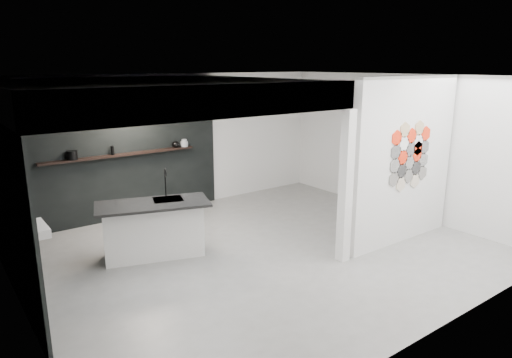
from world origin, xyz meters
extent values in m
cube|color=slate|center=(0.00, 0.00, -0.01)|extent=(7.00, 6.00, 0.01)
cube|color=silver|center=(2.23, -1.00, 1.40)|extent=(2.45, 0.15, 2.80)
cube|color=black|center=(-1.30, 2.97, 1.18)|extent=(4.40, 0.04, 2.35)
cube|color=black|center=(-3.47, 1.00, 1.18)|extent=(0.04, 4.00, 2.35)
cube|color=silver|center=(-1.30, 1.00, 2.55)|extent=(4.40, 4.00, 0.40)
cube|color=silver|center=(0.82, -1.00, 1.18)|extent=(0.16, 0.16, 2.35)
cube|color=silver|center=(-1.30, -0.92, 2.55)|extent=(4.40, 0.16, 0.40)
cube|color=silver|center=(-3.24, 0.80, 0.85)|extent=(0.40, 0.60, 0.12)
cube|color=black|center=(-1.20, 2.87, 1.30)|extent=(3.00, 0.15, 0.04)
cube|color=silver|center=(-1.47, 0.89, 0.43)|extent=(1.61, 0.99, 0.87)
cube|color=black|center=(-1.50, 0.81, 0.89)|extent=(1.86, 1.25, 0.04)
cube|color=black|center=(-1.22, 0.86, 0.90)|extent=(0.55, 0.50, 0.02)
cylinder|color=black|center=(-1.16, 1.05, 1.11)|extent=(0.03, 0.03, 0.40)
torus|color=black|center=(-1.18, 1.00, 1.31)|extent=(0.06, 0.14, 0.14)
cylinder|color=black|center=(-2.09, 2.87, 1.40)|extent=(0.25, 0.25, 0.16)
ellipsoid|color=black|center=(-0.05, 2.87, 1.39)|extent=(0.19, 0.19, 0.13)
cylinder|color=gray|center=(0.15, 2.87, 1.37)|extent=(0.15, 0.15, 0.11)
cylinder|color=gray|center=(0.15, 2.87, 1.40)|extent=(0.14, 0.14, 0.15)
cylinder|color=black|center=(-1.36, 2.87, 1.40)|extent=(0.07, 0.07, 0.17)
cylinder|color=black|center=(-2.15, 2.87, 1.37)|extent=(0.11, 0.11, 0.11)
cylinder|color=#66635E|center=(1.86, -1.09, 1.16)|extent=(0.26, 0.02, 0.26)
cylinder|color=silver|center=(1.86, -1.09, 1.39)|extent=(0.26, 0.02, 0.26)
cylinder|color=black|center=(1.86, -1.09, 1.61)|extent=(0.26, 0.02, 0.26)
cylinder|color=red|center=(1.86, -1.09, 1.84)|extent=(0.26, 0.02, 0.26)
cylinder|color=beige|center=(2.06, -1.09, 1.05)|extent=(0.26, 0.02, 0.26)
cylinder|color=#2D2D2D|center=(2.06, -1.09, 1.27)|extent=(0.26, 0.02, 0.26)
cylinder|color=red|center=(2.06, -1.09, 1.50)|extent=(0.26, 0.02, 0.26)
cylinder|color=white|center=(2.06, -1.09, 1.73)|extent=(0.26, 0.02, 0.26)
cylinder|color=tan|center=(2.06, -1.09, 1.95)|extent=(0.26, 0.02, 0.26)
cylinder|color=#66635E|center=(2.25, -1.09, 1.16)|extent=(0.26, 0.02, 0.26)
cylinder|color=silver|center=(2.25, -1.09, 1.39)|extent=(0.26, 0.02, 0.26)
cylinder|color=black|center=(2.25, -1.09, 1.61)|extent=(0.26, 0.02, 0.26)
cylinder|color=red|center=(2.25, -1.09, 1.84)|extent=(0.26, 0.02, 0.26)
cylinder|color=beige|center=(2.44, -1.09, 1.05)|extent=(0.26, 0.02, 0.26)
cylinder|color=#2D2D2D|center=(2.44, -1.09, 1.27)|extent=(0.26, 0.02, 0.26)
cylinder|color=red|center=(2.44, -1.09, 1.50)|extent=(0.26, 0.02, 0.26)
cylinder|color=white|center=(2.44, -1.09, 1.73)|extent=(0.26, 0.02, 0.26)
cylinder|color=tan|center=(2.44, -1.09, 1.95)|extent=(0.26, 0.02, 0.26)
cylinder|color=#66635E|center=(2.64, -1.09, 1.16)|extent=(0.26, 0.02, 0.26)
cylinder|color=silver|center=(2.64, -1.09, 1.39)|extent=(0.26, 0.02, 0.26)
cylinder|color=black|center=(2.64, -1.09, 1.61)|extent=(0.26, 0.02, 0.26)
cylinder|color=red|center=(2.64, -1.09, 1.84)|extent=(0.26, 0.02, 0.26)
cylinder|color=red|center=(2.44, -1.09, 1.61)|extent=(0.26, 0.02, 0.26)
camera|label=1|loc=(-4.21, -5.52, 2.97)|focal=32.00mm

